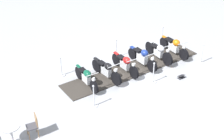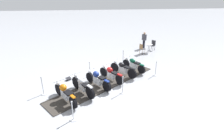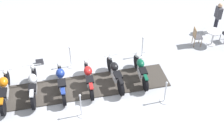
# 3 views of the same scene
# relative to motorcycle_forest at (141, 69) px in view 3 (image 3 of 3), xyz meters

# --- Properties ---
(ground_plane) EXTENTS (80.00, 80.00, 0.00)m
(ground_plane) POSITION_rel_motorcycle_forest_xyz_m (-1.73, 2.15, -0.50)
(ground_plane) COLOR #A8AAB2
(display_platform) EXTENTS (5.90, 6.97, 0.04)m
(display_platform) POSITION_rel_motorcycle_forest_xyz_m (-1.73, 2.15, -0.48)
(display_platform) COLOR #38332D
(display_platform) RESTS_ON ground_plane
(motorcycle_forest) EXTENTS (1.73, 1.30, 0.91)m
(motorcycle_forest) POSITION_rel_motorcycle_forest_xyz_m (0.00, 0.00, 0.00)
(motorcycle_forest) COLOR black
(motorcycle_forest) RESTS_ON display_platform
(motorcycle_black) EXTENTS (1.71, 1.54, 0.98)m
(motorcycle_black) POSITION_rel_motorcycle_forest_xyz_m (-0.69, 0.87, 0.01)
(motorcycle_black) COLOR black
(motorcycle_black) RESTS_ON display_platform
(motorcycle_maroon) EXTENTS (1.81, 1.37, 0.93)m
(motorcycle_maroon) POSITION_rel_motorcycle_forest_xyz_m (-1.36, 1.74, 0.00)
(motorcycle_maroon) COLOR black
(motorcycle_maroon) RESTS_ON display_platform
(motorcycle_navy) EXTENTS (1.84, 1.46, 0.93)m
(motorcycle_navy) POSITION_rel_motorcycle_forest_xyz_m (-2.04, 2.60, 0.00)
(motorcycle_navy) COLOR black
(motorcycle_navy) RESTS_ON display_platform
(motorcycle_chrome) EXTENTS (1.88, 1.34, 1.03)m
(motorcycle_chrome) POSITION_rel_motorcycle_forest_xyz_m (-2.72, 3.47, 0.01)
(motorcycle_chrome) COLOR black
(motorcycle_chrome) RESTS_ON display_platform
(motorcycle_copper) EXTENTS (1.94, 1.39, 0.93)m
(motorcycle_copper) POSITION_rel_motorcycle_forest_xyz_m (-3.40, 4.34, 0.01)
(motorcycle_copper) COLOR black
(motorcycle_copper) RESTS_ON display_platform
(stanchion_right_front) EXTENTS (0.33, 0.33, 1.07)m
(stanchion_right_front) POSITION_rel_motorcycle_forest_xyz_m (1.47, 0.49, -0.16)
(stanchion_right_front) COLOR silver
(stanchion_right_front) RESTS_ON ground_plane
(stanchion_left_mid) EXTENTS (0.31, 0.31, 1.07)m
(stanchion_left_mid) POSITION_rel_motorcycle_forest_xyz_m (-2.91, 1.22, -0.14)
(stanchion_left_mid) COLOR silver
(stanchion_left_mid) RESTS_ON ground_plane
(stanchion_left_front) EXTENTS (0.35, 0.35, 1.02)m
(stanchion_left_front) POSITION_rel_motorcycle_forest_xyz_m (-0.89, -1.36, -0.19)
(stanchion_left_front) COLOR silver
(stanchion_left_front) RESTS_ON ground_plane
(stanchion_right_mid) EXTENTS (0.35, 0.35, 1.07)m
(stanchion_right_mid) POSITION_rel_motorcycle_forest_xyz_m (-0.55, 3.07, -0.18)
(stanchion_right_mid) COLOR silver
(stanchion_right_mid) RESTS_ON ground_plane
(info_placard) EXTENTS (0.38, 0.41, 0.18)m
(info_placard) POSITION_rel_motorcycle_forest_xyz_m (-1.00, 4.46, -0.44)
(info_placard) COLOR #333338
(info_placard) RESTS_ON ground_plane
(cafe_table) EXTENTS (0.72, 0.72, 0.77)m
(cafe_table) POSITION_rel_motorcycle_forest_xyz_m (3.81, -2.23, 0.08)
(cafe_table) COLOR #B7B7BC
(cafe_table) RESTS_ON ground_plane
(cafe_chair_across_table) EXTENTS (0.54, 0.54, 0.94)m
(cafe_chair_across_table) POSITION_rel_motorcycle_forest_xyz_m (3.41, -1.51, 0.04)
(cafe_chair_across_table) COLOR olive
(cafe_chair_across_table) RESTS_ON ground_plane
(bystander_person) EXTENTS (0.45, 0.41, 1.60)m
(bystander_person) POSITION_rel_motorcycle_forest_xyz_m (5.04, -2.13, 0.46)
(bystander_person) COLOR #23232D
(bystander_person) RESTS_ON ground_plane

